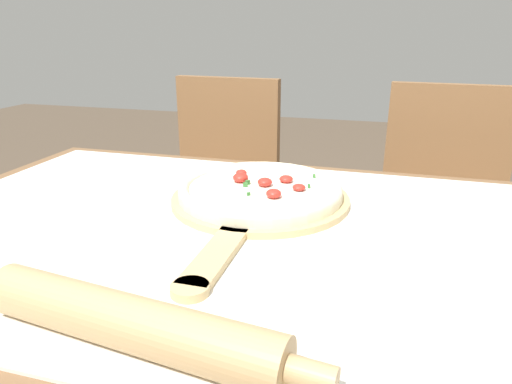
% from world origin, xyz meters
% --- Properties ---
extents(dining_table, '(1.29, 0.83, 0.75)m').
position_xyz_m(dining_table, '(0.00, 0.00, 0.63)').
color(dining_table, brown).
rests_on(dining_table, ground_plane).
extents(towel_cloth, '(1.21, 0.75, 0.00)m').
position_xyz_m(towel_cloth, '(0.00, 0.00, 0.75)').
color(towel_cloth, silver).
rests_on(towel_cloth, dining_table).
extents(pizza_peel, '(0.34, 0.53, 0.01)m').
position_xyz_m(pizza_peel, '(-0.02, 0.11, 0.76)').
color(pizza_peel, tan).
rests_on(pizza_peel, towel_cloth).
extents(pizza, '(0.31, 0.31, 0.04)m').
position_xyz_m(pizza, '(-0.02, 0.13, 0.78)').
color(pizza, beige).
rests_on(pizza, pizza_peel).
extents(rolling_pin, '(0.43, 0.10, 0.06)m').
position_xyz_m(rolling_pin, '(-0.04, -0.31, 0.78)').
color(rolling_pin, tan).
rests_on(rolling_pin, towel_cloth).
extents(chair_left, '(0.42, 0.42, 0.90)m').
position_xyz_m(chair_left, '(-0.35, 0.79, 0.53)').
color(chair_left, brown).
rests_on(chair_left, ground_plane).
extents(chair_right, '(0.43, 0.43, 0.90)m').
position_xyz_m(chair_right, '(0.39, 0.79, 0.53)').
color(chair_right, brown).
rests_on(chair_right, ground_plane).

